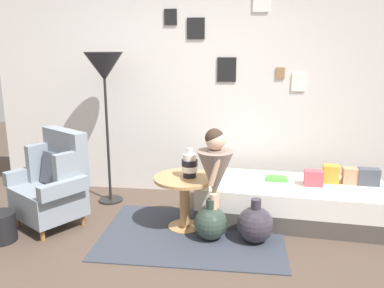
{
  "coord_description": "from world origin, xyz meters",
  "views": [
    {
      "loc": [
        0.63,
        -2.9,
        1.81
      ],
      "look_at": [
        0.15,
        0.95,
        0.85
      ],
      "focal_mm": 37.81,
      "sensor_mm": 36.0,
      "label": 1
    }
  ],
  "objects": [
    {
      "name": "armchair",
      "position": [
        -1.24,
        0.78,
        0.44
      ],
      "size": [
        0.9,
        0.85,
        0.97
      ],
      "color": "olive",
      "rests_on": "ground"
    },
    {
      "name": "floor_lamp",
      "position": [
        -0.89,
        1.45,
        1.51
      ],
      "size": [
        0.43,
        0.43,
        1.73
      ],
      "color": "black",
      "rests_on": "ground"
    },
    {
      "name": "rug",
      "position": [
        0.19,
        0.69,
        0.01
      ],
      "size": [
        1.75,
        1.25,
        0.01
      ],
      "primitive_type": "cube",
      "color": "#333842",
      "rests_on": "ground"
    },
    {
      "name": "book_on_daybed",
      "position": [
        1.02,
        1.28,
        0.42
      ],
      "size": [
        0.22,
        0.16,
        0.03
      ],
      "primitive_type": "cube",
      "rotation": [
        0.0,
        0.0,
        -0.0
      ],
      "color": "green",
      "rests_on": "daybed"
    },
    {
      "name": "ground_plane",
      "position": [
        0.0,
        0.0,
        0.0
      ],
      "size": [
        12.0,
        12.0,
        0.0
      ],
      "primitive_type": "plane",
      "color": "#4C3D33"
    },
    {
      "name": "pillow_head",
      "position": [
        1.94,
        1.24,
        0.49
      ],
      "size": [
        0.22,
        0.13,
        0.17
      ],
      "primitive_type": "cube",
      "rotation": [
        0.0,
        0.0,
        -0.06
      ],
      "color": "#474C56",
      "rests_on": "daybed"
    },
    {
      "name": "pillow_extra",
      "position": [
        1.38,
        1.15,
        0.48
      ],
      "size": [
        0.19,
        0.13,
        0.16
      ],
      "primitive_type": "cube",
      "rotation": [
        0.0,
        0.0,
        -0.06
      ],
      "color": "#D64C56",
      "rests_on": "daybed"
    },
    {
      "name": "person_child",
      "position": [
        0.4,
        0.68,
        0.68
      ],
      "size": [
        0.34,
        0.34,
        1.07
      ],
      "color": "#D8AD8E",
      "rests_on": "ground"
    },
    {
      "name": "pillow_back",
      "position": [
        1.57,
        1.26,
        0.49
      ],
      "size": [
        0.17,
        0.13,
        0.19
      ],
      "primitive_type": "cube",
      "rotation": [
        0.0,
        0.0,
        -0.08
      ],
      "color": "orange",
      "rests_on": "daybed"
    },
    {
      "name": "pillow_mid",
      "position": [
        1.8,
        1.26,
        0.48
      ],
      "size": [
        0.22,
        0.13,
        0.17
      ],
      "primitive_type": "cube",
      "rotation": [
        0.0,
        0.0,
        -0.05
      ],
      "color": "tan",
      "rests_on": "daybed"
    },
    {
      "name": "demijohn_near",
      "position": [
        0.37,
        0.63,
        0.16
      ],
      "size": [
        0.32,
        0.32,
        0.41
      ],
      "color": "#2D3D33",
      "rests_on": "ground"
    },
    {
      "name": "magazine_basket",
      "position": [
        -1.59,
        0.35,
        0.14
      ],
      "size": [
        0.28,
        0.28,
        0.28
      ],
      "primitive_type": "cylinder",
      "color": "black",
      "rests_on": "ground"
    },
    {
      "name": "gallery_wall",
      "position": [
        0.0,
        1.95,
        1.3
      ],
      "size": [
        4.8,
        0.12,
        2.6
      ],
      "color": "silver",
      "rests_on": "ground"
    },
    {
      "name": "side_table",
      "position": [
        0.09,
        0.84,
        0.39
      ],
      "size": [
        0.61,
        0.61,
        0.54
      ],
      "color": "tan",
      "rests_on": "ground"
    },
    {
      "name": "daybed",
      "position": [
        1.16,
        1.18,
        0.2
      ],
      "size": [
        1.96,
        0.97,
        0.4
      ],
      "color": "#4C4742",
      "rests_on": "ground"
    },
    {
      "name": "demijohn_far",
      "position": [
        0.79,
        0.63,
        0.18
      ],
      "size": [
        0.34,
        0.34,
        0.43
      ],
      "color": "#332D38",
      "rests_on": "ground"
    },
    {
      "name": "vase_striped",
      "position": [
        0.14,
        0.85,
        0.66
      ],
      "size": [
        0.16,
        0.16,
        0.29
      ],
      "color": "black",
      "rests_on": "side_table"
    }
  ]
}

